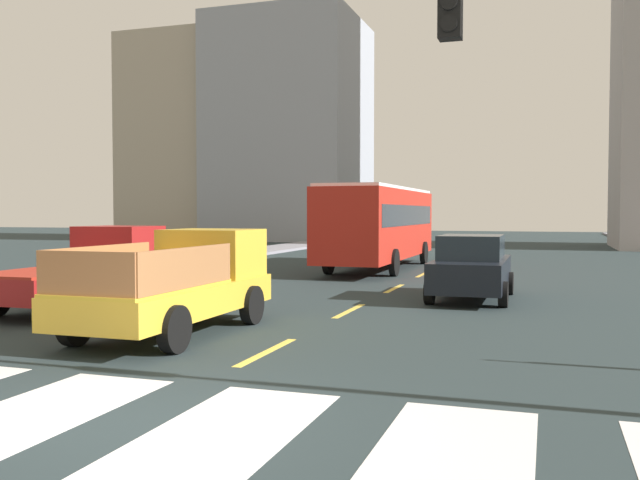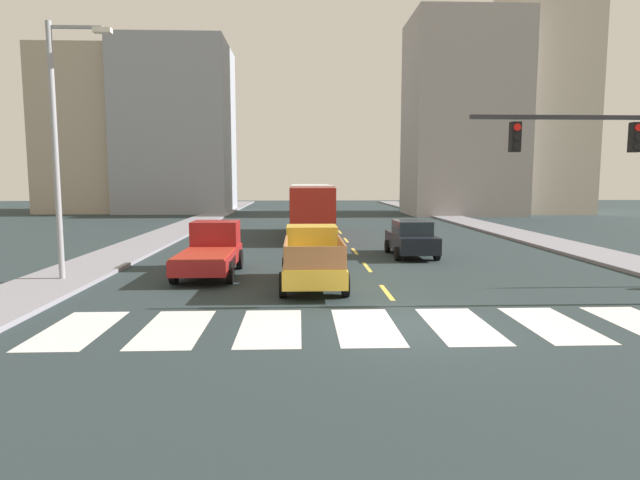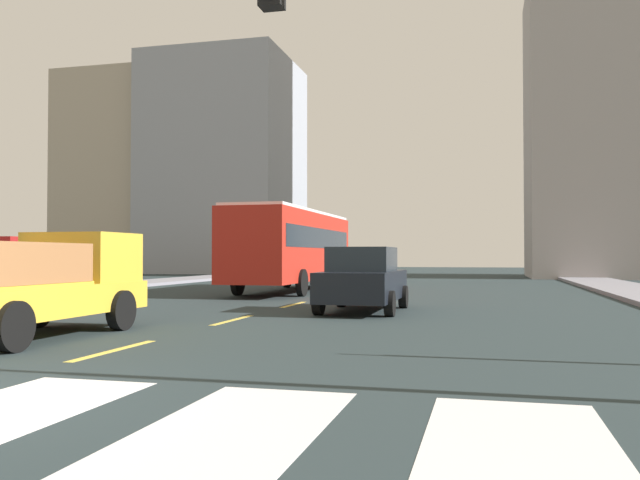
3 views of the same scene
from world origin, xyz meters
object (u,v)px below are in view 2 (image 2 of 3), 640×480
Objects in this scene: sedan_near_left at (411,238)px; streetlight_left at (60,141)px; pickup_stakebed at (313,258)px; city_bus at (311,206)px; pickup_dark at (211,250)px.

sedan_near_left is 15.45m from streetlight_left.
pickup_stakebed is 9.67m from streetlight_left.
city_bus is 1.20× the size of streetlight_left.
city_bus is (4.17, 13.15, 1.03)m from pickup_dark.
city_bus reaches higher than sedan_near_left.
city_bus is (0.28, 15.49, 1.02)m from pickup_stakebed.
pickup_dark is at bearing 18.40° from streetlight_left.
pickup_stakebed is 1.00× the size of pickup_dark.
streetlight_left is at bearing -158.53° from pickup_dark.
pickup_dark is 9.79m from sedan_near_left.
pickup_stakebed is 15.53m from city_bus.
pickup_stakebed is at bearing -4.68° from streetlight_left.
streetlight_left reaches higher than pickup_dark.
pickup_dark is at bearing 147.15° from pickup_stakebed.
pickup_dark is 1.18× the size of sedan_near_left.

